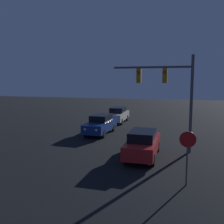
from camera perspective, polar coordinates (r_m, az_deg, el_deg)
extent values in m
cube|color=#B21E1E|center=(14.54, 7.08, -7.56)|extent=(1.62, 4.34, 0.73)
cube|color=black|center=(14.18, 6.99, -5.33)|extent=(1.37, 2.11, 0.53)
cylinder|color=black|center=(16.03, 5.12, -7.47)|extent=(0.18, 0.62, 0.62)
cylinder|color=black|center=(15.85, 10.45, -7.74)|extent=(0.18, 0.62, 0.62)
cylinder|color=black|center=(13.49, 3.04, -10.30)|extent=(0.18, 0.62, 0.62)
cylinder|color=black|center=(13.27, 9.41, -10.69)|extent=(0.18, 0.62, 0.62)
sphere|color=#F9EFC6|center=(16.69, 6.67, -5.35)|extent=(0.18, 0.18, 0.18)
sphere|color=#F9EFC6|center=(16.58, 9.71, -5.49)|extent=(0.18, 0.18, 0.18)
cube|color=navy|center=(20.52, -2.68, -3.14)|extent=(1.69, 4.37, 0.73)
cube|color=black|center=(20.62, -2.49, -1.32)|extent=(1.41, 2.13, 0.53)
cylinder|color=black|center=(19.11, -1.91, -5.03)|extent=(0.19, 0.62, 0.62)
cylinder|color=black|center=(19.62, -6.03, -4.74)|extent=(0.19, 0.62, 0.62)
cylinder|color=black|center=(21.62, 0.36, -3.58)|extent=(0.19, 0.62, 0.62)
cylinder|color=black|center=(22.08, -3.34, -3.36)|extent=(0.19, 0.62, 0.62)
sphere|color=#F9EFC6|center=(18.33, -3.64, -4.17)|extent=(0.18, 0.18, 0.18)
sphere|color=#F9EFC6|center=(18.65, -6.20, -4.00)|extent=(0.18, 0.18, 0.18)
cube|color=beige|center=(26.05, 1.28, -0.91)|extent=(1.62, 4.35, 0.73)
cube|color=black|center=(26.18, 1.40, 0.52)|extent=(1.38, 2.11, 0.53)
cylinder|color=black|center=(24.64, 2.19, -2.24)|extent=(0.18, 0.62, 0.62)
cylinder|color=black|center=(25.02, -1.12, -2.09)|extent=(0.18, 0.62, 0.62)
cylinder|color=black|center=(27.24, 3.48, -1.33)|extent=(0.18, 0.62, 0.62)
cylinder|color=black|center=(27.58, 0.46, -1.21)|extent=(0.18, 0.62, 0.62)
sphere|color=#F9EFC6|center=(23.83, 1.03, -1.50)|extent=(0.18, 0.18, 0.18)
sphere|color=#F9EFC6|center=(24.07, -1.01, -1.41)|extent=(0.18, 0.18, 0.18)
cylinder|color=#4C4C51|center=(15.64, 17.65, 1.64)|extent=(0.18, 0.18, 5.88)
cube|color=#4C4C51|center=(15.68, 9.10, 10.07)|extent=(4.77, 0.12, 0.12)
cube|color=#A57F14|center=(15.59, 11.99, 8.15)|extent=(0.28, 0.28, 0.90)
cylinder|color=red|center=(15.45, 11.98, 8.91)|extent=(0.20, 0.02, 0.20)
cube|color=#A57F14|center=(15.77, 6.16, 8.25)|extent=(0.28, 0.28, 0.90)
cylinder|color=red|center=(15.63, 6.08, 9.00)|extent=(0.20, 0.02, 0.20)
cylinder|color=#4C4C51|center=(10.95, 16.77, -10.18)|extent=(0.07, 0.07, 2.31)
cylinder|color=red|center=(10.71, 16.93, -6.03)|extent=(0.67, 0.03, 0.67)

